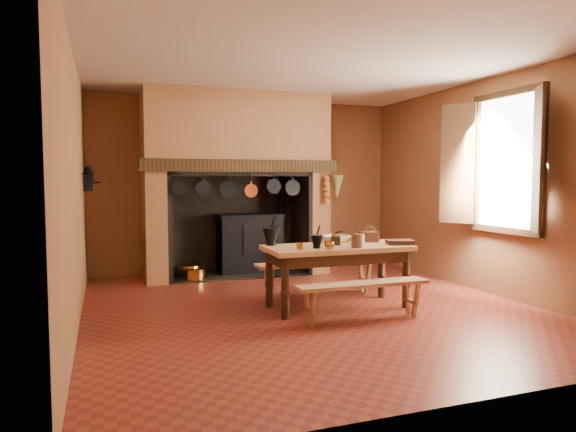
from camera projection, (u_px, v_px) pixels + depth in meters
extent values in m
plane|color=maroon|center=(310.00, 307.00, 5.98)|extent=(5.50, 5.50, 0.00)
plane|color=silver|center=(311.00, 63.00, 5.79)|extent=(5.50, 5.50, 0.00)
cube|color=brown|center=(247.00, 185.00, 8.47)|extent=(5.00, 0.02, 2.80)
cube|color=brown|center=(75.00, 188.00, 5.04)|extent=(0.02, 5.50, 2.80)
cube|color=brown|center=(487.00, 186.00, 6.73)|extent=(0.02, 5.50, 2.80)
cube|color=brown|center=(471.00, 192.00, 3.30)|extent=(5.00, 0.02, 2.80)
cube|color=brown|center=(153.00, 186.00, 7.52)|extent=(0.30, 0.90, 2.80)
cube|color=brown|center=(311.00, 185.00, 8.37)|extent=(0.30, 0.90, 2.80)
cube|color=brown|center=(236.00, 133.00, 7.89)|extent=(2.20, 0.90, 1.20)
cube|color=black|center=(243.00, 166.00, 7.55)|extent=(2.95, 0.22, 0.18)
cube|color=black|center=(230.00, 222.00, 8.38)|extent=(2.20, 0.06, 1.60)
cube|color=black|center=(237.00, 274.00, 8.04)|extent=(2.20, 0.90, 0.02)
cube|color=black|center=(250.00, 244.00, 8.24)|extent=(1.00, 0.50, 0.90)
cube|color=black|center=(250.00, 215.00, 8.18)|extent=(1.04, 0.54, 0.04)
cube|color=black|center=(254.00, 240.00, 7.99)|extent=(0.35, 0.02, 0.45)
cylinder|color=black|center=(282.00, 194.00, 8.37)|extent=(0.10, 0.10, 0.70)
cylinder|color=#C8882E|center=(245.00, 240.00, 7.92)|extent=(0.03, 0.03, 0.03)
cylinder|color=#C8882E|center=(264.00, 240.00, 8.02)|extent=(0.03, 0.03, 0.03)
cylinder|color=#C8882E|center=(189.00, 271.00, 7.78)|extent=(0.40, 0.40, 0.20)
cylinder|color=#C8882E|center=(195.00, 274.00, 7.57)|extent=(0.34, 0.34, 0.18)
cube|color=black|center=(175.00, 272.00, 7.81)|extent=(0.18, 0.18, 0.16)
cone|color=olive|center=(337.00, 187.00, 7.97)|extent=(0.20, 0.20, 0.35)
cube|color=white|center=(509.00, 162.00, 6.32)|extent=(0.02, 1.00, 1.60)
cube|color=#342010|center=(509.00, 93.00, 6.26)|extent=(0.08, 1.16, 0.08)
cube|color=#342010|center=(505.00, 230.00, 6.37)|extent=(0.08, 1.16, 0.08)
cube|color=#342010|center=(538.00, 160.00, 5.61)|extent=(0.29, 0.39, 1.60)
cube|color=#342010|center=(457.00, 164.00, 6.89)|extent=(0.29, 0.39, 1.60)
cube|color=black|center=(88.00, 182.00, 6.52)|extent=(0.12, 0.12, 0.22)
cone|color=black|center=(88.00, 171.00, 6.51)|extent=(0.16, 0.16, 0.10)
cylinder|color=black|center=(96.00, 182.00, 6.55)|extent=(0.12, 0.02, 0.02)
cube|color=tan|center=(338.00, 248.00, 5.92)|extent=(1.67, 0.74, 0.06)
cube|color=#342010|center=(338.00, 256.00, 5.93)|extent=(1.56, 0.63, 0.13)
cylinder|color=#342010|center=(285.00, 288.00, 5.44)|extent=(0.08, 0.08, 0.67)
cylinder|color=#342010|center=(406.00, 279.00, 5.94)|extent=(0.08, 0.08, 0.67)
cylinder|color=#342010|center=(269.00, 279.00, 5.96)|extent=(0.08, 0.08, 0.67)
cylinder|color=#342010|center=(382.00, 271.00, 6.46)|extent=(0.08, 0.08, 0.67)
cube|color=tan|center=(363.00, 284.00, 5.36)|extent=(1.46, 0.26, 0.04)
cube|color=tan|center=(318.00, 263.00, 6.47)|extent=(1.61, 0.28, 0.04)
cylinder|color=black|center=(271.00, 244.00, 5.94)|extent=(0.12, 0.12, 0.04)
cone|color=black|center=(271.00, 235.00, 5.94)|extent=(0.21, 0.21, 0.17)
cylinder|color=black|center=(273.00, 222.00, 5.94)|extent=(0.08, 0.04, 0.17)
cylinder|color=black|center=(317.00, 247.00, 5.68)|extent=(0.09, 0.09, 0.03)
cone|color=black|center=(317.00, 240.00, 5.68)|extent=(0.15, 0.15, 0.12)
cylinder|color=black|center=(318.00, 231.00, 5.68)|extent=(0.06, 0.03, 0.12)
cube|color=#342010|center=(336.00, 240.00, 5.97)|extent=(0.14, 0.14, 0.11)
cylinder|color=#C8882E|center=(336.00, 235.00, 5.96)|extent=(0.08, 0.08, 0.03)
cylinder|color=black|center=(339.00, 232.00, 5.98)|extent=(0.09, 0.05, 0.03)
cylinder|color=#C8882E|center=(300.00, 246.00, 5.54)|extent=(0.09, 0.09, 0.08)
cylinder|color=#C8882E|center=(363.00, 238.00, 6.30)|extent=(0.09, 0.09, 0.09)
imported|color=#BBB58F|center=(336.00, 239.00, 6.21)|extent=(0.46, 0.46, 0.09)
cylinder|color=#512E1E|center=(357.00, 241.00, 5.72)|extent=(0.14, 0.14, 0.15)
cylinder|color=beige|center=(361.00, 240.00, 5.84)|extent=(0.08, 0.08, 0.14)
cube|color=#4B2716|center=(368.00, 237.00, 6.28)|extent=(0.26, 0.22, 0.12)
torus|color=#4B2716|center=(368.00, 232.00, 6.28)|extent=(0.17, 0.07, 0.18)
cube|color=#342010|center=(400.00, 242.00, 6.03)|extent=(0.36, 0.30, 0.05)
imported|color=#C8882E|center=(330.00, 246.00, 5.56)|extent=(0.12, 0.12, 0.08)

